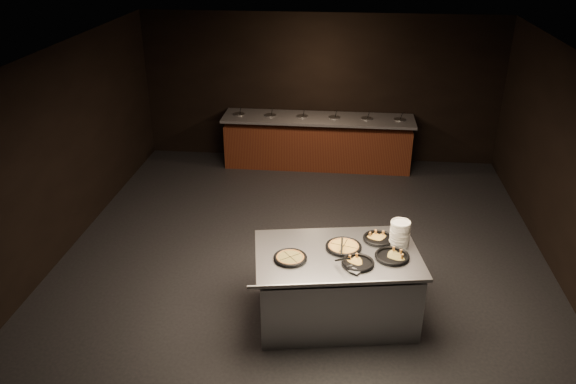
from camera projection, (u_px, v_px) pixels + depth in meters
The scene contains 11 objects.
room at pixel (304, 170), 7.44m from camera, with size 7.02×8.02×2.92m.
salad_bar at pixel (317, 145), 11.07m from camera, with size 3.70×0.83×1.18m.
serving_counter at pixel (336, 287), 6.78m from camera, with size 2.10×1.54×0.92m.
plate_stack at pixel (400, 233), 6.69m from camera, with size 0.24×0.24×0.30m, color white.
pan_veggie_whole at pixel (290, 258), 6.45m from camera, with size 0.39×0.39×0.04m.
pan_cheese_whole at pixel (344, 246), 6.67m from camera, with size 0.43×0.43×0.04m.
pan_cheese_slices_a at pixel (379, 238), 6.84m from camera, with size 0.38×0.38×0.04m.
pan_cheese_slices_b at pixel (358, 263), 6.35m from camera, with size 0.38×0.38×0.04m.
pan_veggie_slices at pixel (392, 256), 6.48m from camera, with size 0.40×0.40×0.04m.
server_left at pixel (342, 246), 6.57m from camera, with size 0.09×0.32×0.15m.
server_right at pixel (346, 263), 6.24m from camera, with size 0.31×0.23×0.17m.
Camera 1 is at (0.51, -6.81, 4.44)m, focal length 35.00 mm.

